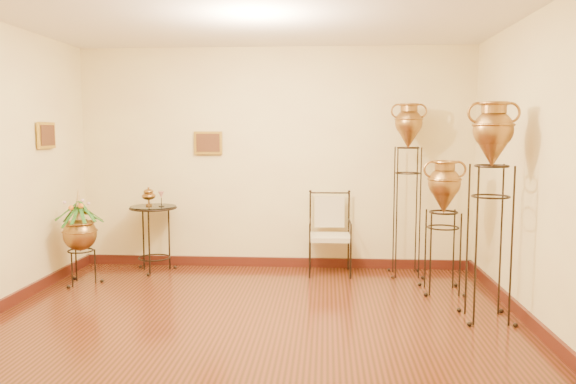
# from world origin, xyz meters

# --- Properties ---
(ground) EXTENTS (5.00, 5.00, 0.00)m
(ground) POSITION_xyz_m (0.00, 0.00, 0.00)
(ground) COLOR #5D2516
(ground) RESTS_ON ground
(room_shell) EXTENTS (5.02, 5.02, 2.81)m
(room_shell) POSITION_xyz_m (-0.01, 0.01, 1.73)
(room_shell) COLOR #FDF3A3
(room_shell) RESTS_ON ground
(amphora_tall) EXTENTS (0.53, 0.53, 2.10)m
(amphora_tall) POSITION_xyz_m (1.63, 2.15, 1.07)
(amphora_tall) COLOR black
(amphora_tall) RESTS_ON ground
(amphora_mid) EXTENTS (0.52, 0.52, 2.03)m
(amphora_mid) POSITION_xyz_m (2.15, 0.55, 1.03)
(amphora_mid) COLOR black
(amphora_mid) RESTS_ON ground
(amphora_short) EXTENTS (0.53, 0.53, 1.46)m
(amphora_short) POSITION_xyz_m (1.92, 1.47, 0.73)
(amphora_short) COLOR black
(amphora_short) RESTS_ON ground
(planter_urn) EXTENTS (0.74, 0.74, 1.11)m
(planter_urn) POSITION_xyz_m (-2.15, 1.52, 0.62)
(planter_urn) COLOR black
(planter_urn) RESTS_ON ground
(armchair) EXTENTS (0.57, 0.53, 1.00)m
(armchair) POSITION_xyz_m (0.70, 2.15, 0.50)
(armchair) COLOR black
(armchair) RESTS_ON ground
(side_table) EXTENTS (0.67, 0.67, 1.04)m
(side_table) POSITION_xyz_m (-1.49, 2.15, 0.43)
(side_table) COLOR black
(side_table) RESTS_ON ground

